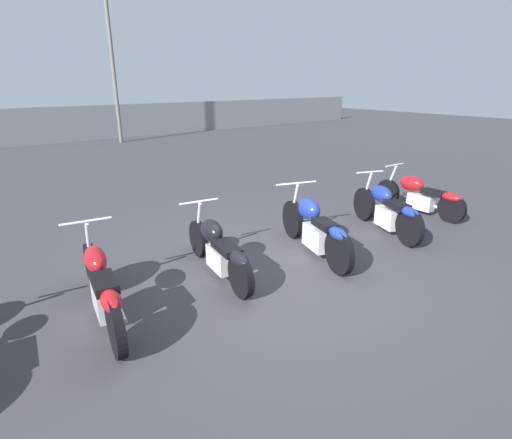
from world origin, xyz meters
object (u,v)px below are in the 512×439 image
at_px(motorcycle_slot_2, 218,249).
at_px(motorcycle_slot_5, 420,195).
at_px(light_pole_left, 111,45).
at_px(motorcycle_slot_3, 315,227).
at_px(motorcycle_slot_1, 102,287).
at_px(motorcycle_slot_4, 387,210).

bearing_deg(motorcycle_slot_2, motorcycle_slot_5, 6.69).
bearing_deg(light_pole_left, motorcycle_slot_3, -98.52).
distance_m(motorcycle_slot_1, motorcycle_slot_4, 5.08).
relative_size(light_pole_left, motorcycle_slot_1, 3.16).
bearing_deg(light_pole_left, motorcycle_slot_5, -85.30).
xyz_separation_m(motorcycle_slot_2, motorcycle_slot_4, (3.38, -0.45, 0.03)).
height_order(light_pole_left, motorcycle_slot_4, light_pole_left).
distance_m(motorcycle_slot_2, motorcycle_slot_3, 1.66).
relative_size(motorcycle_slot_3, motorcycle_slot_4, 1.08).
xyz_separation_m(motorcycle_slot_2, motorcycle_slot_5, (4.92, -0.21, -0.01)).
xyz_separation_m(light_pole_left, motorcycle_slot_5, (1.16, -14.14, -3.71)).
bearing_deg(motorcycle_slot_4, light_pole_left, 109.55).
xyz_separation_m(light_pole_left, motorcycle_slot_4, (-0.38, -14.38, -3.67)).
bearing_deg(motorcycle_slot_4, motorcycle_slot_3, -163.19).
relative_size(light_pole_left, motorcycle_slot_2, 3.35).
bearing_deg(motorcycle_slot_2, motorcycle_slot_4, 1.44).
bearing_deg(motorcycle_slot_1, motorcycle_slot_4, 5.21).
bearing_deg(motorcycle_slot_2, motorcycle_slot_1, -165.70).
xyz_separation_m(motorcycle_slot_3, motorcycle_slot_4, (1.76, -0.13, -0.02)).
xyz_separation_m(motorcycle_slot_1, motorcycle_slot_5, (6.61, -0.05, -0.04)).
distance_m(motorcycle_slot_3, motorcycle_slot_5, 3.30).
bearing_deg(motorcycle_slot_5, motorcycle_slot_1, -176.90).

